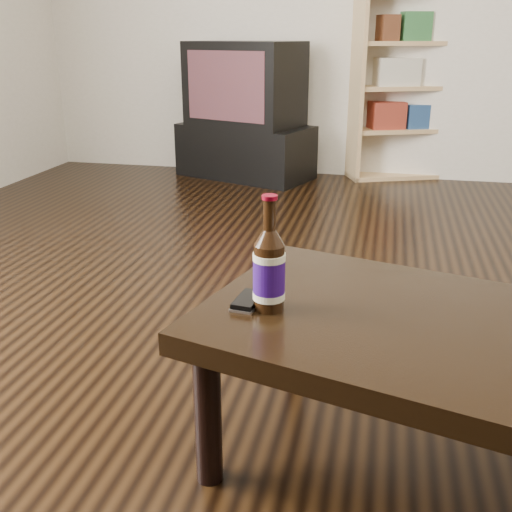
% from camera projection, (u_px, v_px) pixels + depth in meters
% --- Properties ---
extents(floor, '(5.00, 6.00, 0.01)m').
position_uv_depth(floor, '(339.00, 409.00, 1.70)').
color(floor, black).
rests_on(floor, ground).
extents(tv_stand, '(1.05, 0.77, 0.38)m').
position_uv_depth(tv_stand, '(245.00, 151.00, 4.37)').
color(tv_stand, black).
rests_on(tv_stand, floor).
extents(tv, '(0.88, 0.71, 0.57)m').
position_uv_depth(tv, '(245.00, 84.00, 4.20)').
color(tv, black).
rests_on(tv, tv_stand).
extents(bookshelf, '(0.75, 0.55, 1.27)m').
position_uv_depth(bookshelf, '(398.00, 83.00, 4.24)').
color(bookshelf, tan).
rests_on(bookshelf, floor).
extents(coffee_table, '(1.20, 0.88, 0.40)m').
position_uv_depth(coffee_table, '(446.00, 349.00, 1.30)').
color(coffee_table, black).
rests_on(coffee_table, floor).
extents(beer_bottle, '(0.09, 0.09, 0.27)m').
position_uv_depth(beer_bottle, '(269.00, 270.00, 1.34)').
color(beer_bottle, black).
rests_on(beer_bottle, coffee_table).
extents(phone, '(0.07, 0.11, 0.02)m').
position_uv_depth(phone, '(248.00, 301.00, 1.39)').
color(phone, '#B8B8BB').
rests_on(phone, coffee_table).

